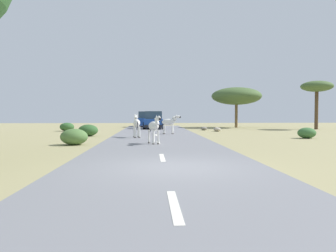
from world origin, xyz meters
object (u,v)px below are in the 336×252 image
object	(u,v)px
bush_2	(88,130)
rock_3	(217,129)
zebra_2	(169,122)
tree_0	(317,87)
car_0	(154,121)
bush_0	(74,137)
rock_2	(88,131)
zebra_1	(137,123)
bush_4	(67,127)
rock_0	(204,128)
zebra_0	(154,127)
bush_3	(307,133)
car_1	(146,120)
tree_1	(236,96)

from	to	relation	value
bush_2	rock_3	bearing A→B (deg)	28.56
zebra_2	tree_0	bearing A→B (deg)	134.62
car_0	bush_0	distance (m)	17.19
bush_0	rock_2	bearing A→B (deg)	95.94
zebra_1	bush_4	distance (m)	10.88
rock_0	rock_3	world-z (taller)	rock_3
zebra_0	bush_4	world-z (taller)	zebra_0
bush_3	bush_4	world-z (taller)	bush_4
car_1	rock_2	size ratio (longest dim) A/B	5.24
zebra_1	tree_0	size ratio (longest dim) A/B	0.33
zebra_1	bush_2	bearing A→B (deg)	141.50
zebra_2	tree_0	xyz separation A→B (m)	(14.89, 7.35, 3.22)
tree_0	bush_4	xyz separation A→B (m)	(-23.69, -2.13, -3.76)
bush_2	bush_3	world-z (taller)	bush_2
car_1	bush_4	size ratio (longest dim) A/B	3.53
tree_0	tree_1	distance (m)	8.16
tree_0	bush_3	bearing A→B (deg)	-119.25
bush_2	bush_4	distance (m)	7.37
zebra_0	tree_1	world-z (taller)	tree_1
car_0	car_1	bearing A→B (deg)	-79.06
zebra_0	zebra_2	distance (m)	8.10
tree_1	rock_3	world-z (taller)	tree_1
zebra_0	rock_3	distance (m)	13.29
car_0	bush_0	bearing A→B (deg)	78.05
bush_2	rock_3	size ratio (longest dim) A/B	2.00
bush_2	zebra_1	bearing A→B (deg)	-30.49
bush_3	rock_0	world-z (taller)	bush_3
zebra_1	rock_0	bearing A→B (deg)	50.75
car_0	zebra_1	bearing A→B (deg)	86.36
zebra_0	tree_1	xyz separation A→B (m)	(9.27, 19.78, 2.55)
car_1	bush_3	xyz separation A→B (m)	(10.33, -18.12, -0.51)
zebra_2	rock_0	bearing A→B (deg)	168.31
car_1	rock_0	world-z (taller)	car_1
rock_0	rock_3	bearing A→B (deg)	-69.70
rock_2	tree_1	bearing A→B (deg)	38.81
zebra_1	rock_2	world-z (taller)	zebra_1
zebra_0	bush_4	size ratio (longest dim) A/B	1.18
zebra_0	bush_3	bearing A→B (deg)	-178.01
zebra_1	tree_1	world-z (taller)	tree_1
zebra_1	bush_2	distance (m)	4.00
zebra_1	rock_3	distance (m)	10.06
rock_0	bush_2	bearing A→B (deg)	-140.50
zebra_0	rock_3	world-z (taller)	zebra_0
car_1	tree_1	xyz separation A→B (m)	(9.95, -2.17, 2.62)
rock_3	bush_0	bearing A→B (deg)	-128.90
bush_2	rock_0	bearing A→B (deg)	39.50
bush_2	bush_3	size ratio (longest dim) A/B	1.18
car_0	rock_2	distance (m)	9.80
zebra_1	car_1	xyz separation A→B (m)	(0.39, 17.41, -0.10)
bush_4	rock_2	bearing A→B (deg)	-60.42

